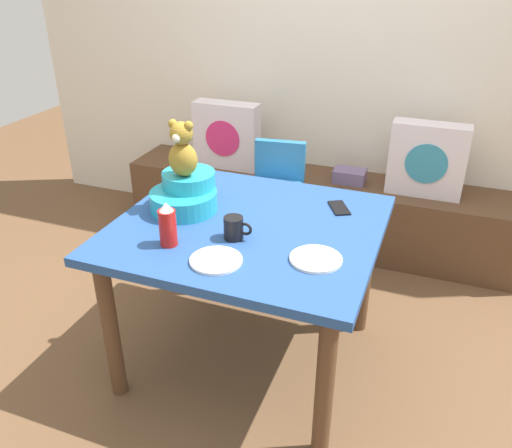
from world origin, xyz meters
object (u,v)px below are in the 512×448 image
at_px(ketchup_bottle, 168,225).
at_px(dinner_plate_far, 316,259).
at_px(pillow_floral_right, 427,160).
at_px(dining_table, 248,245).
at_px(book_stack, 349,176).
at_px(infant_seat_teal, 185,194).
at_px(coffee_mug, 234,228).
at_px(pillow_floral_left, 227,135).
at_px(cell_phone, 339,208).
at_px(teddy_bear, 182,150).
at_px(dinner_plate_near, 215,260).
at_px(highchair, 275,192).

xyz_separation_m(ketchup_bottle, dinner_plate_far, (0.58, 0.09, -0.08)).
relative_size(pillow_floral_right, dining_table, 0.40).
height_order(pillow_floral_right, book_stack, pillow_floral_right).
bearing_deg(dinner_plate_far, infant_seat_teal, 161.02).
relative_size(coffee_mug, dinner_plate_far, 0.60).
bearing_deg(coffee_mug, dining_table, 87.96).
height_order(dining_table, ketchup_bottle, ketchup_bottle).
bearing_deg(infant_seat_teal, ketchup_bottle, -74.38).
bearing_deg(pillow_floral_left, cell_phone, -44.40).
bearing_deg(dinner_plate_far, coffee_mug, 172.28).
relative_size(pillow_floral_right, ketchup_bottle, 2.38).
height_order(teddy_bear, dinner_plate_near, teddy_bear).
relative_size(teddy_bear, ketchup_bottle, 1.35).
relative_size(book_stack, coffee_mug, 1.67).
distance_m(highchair, infant_seat_teal, 0.84).
distance_m(pillow_floral_left, dinner_plate_near, 1.69).
relative_size(pillow_floral_left, dinner_plate_near, 2.20).
height_order(pillow_floral_right, dinner_plate_near, pillow_floral_right).
xyz_separation_m(dining_table, dinner_plate_near, (-0.00, -0.33, 0.11)).
height_order(coffee_mug, dinner_plate_near, coffee_mug).
relative_size(pillow_floral_right, dinner_plate_far, 2.20).
height_order(pillow_floral_right, coffee_mug, pillow_floral_right).
distance_m(book_stack, dinner_plate_near, 1.62).
distance_m(book_stack, dinner_plate_far, 1.47).
height_order(book_stack, dinner_plate_near, dinner_plate_near).
relative_size(pillow_floral_left, coffee_mug, 3.67).
bearing_deg(pillow_floral_left, dinner_plate_near, -67.89).
height_order(teddy_bear, dinner_plate_far, teddy_bear).
bearing_deg(infant_seat_teal, dinner_plate_near, -49.75).
relative_size(pillow_floral_left, highchair, 0.56).
bearing_deg(teddy_bear, ketchup_bottle, -74.35).
relative_size(infant_seat_teal, dinner_plate_far, 1.65).
bearing_deg(highchair, ketchup_bottle, -94.13).
xyz_separation_m(book_stack, highchair, (-0.35, -0.44, 0.02)).
xyz_separation_m(teddy_bear, ketchup_bottle, (0.09, -0.32, -0.19)).
bearing_deg(cell_phone, dinner_plate_near, -147.53).
bearing_deg(book_stack, highchair, -128.80).
xyz_separation_m(teddy_bear, dinner_plate_far, (0.67, -0.23, -0.27)).
height_order(pillow_floral_left, infant_seat_teal, same).
relative_size(infant_seat_teal, ketchup_bottle, 1.78).
bearing_deg(infant_seat_teal, cell_phone, 20.10).
height_order(book_stack, coffee_mug, coffee_mug).
height_order(dinner_plate_near, dinner_plate_far, same).
height_order(highchair, cell_phone, highchair).
bearing_deg(ketchup_bottle, highchair, 85.87).
distance_m(teddy_bear, coffee_mug, 0.43).
distance_m(highchair, dinner_plate_far, 1.14).
xyz_separation_m(pillow_floral_left, coffee_mug, (0.63, -1.37, 0.11)).
xyz_separation_m(highchair, coffee_mug, (0.15, -0.96, 0.27)).
distance_m(dining_table, infant_seat_teal, 0.37).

